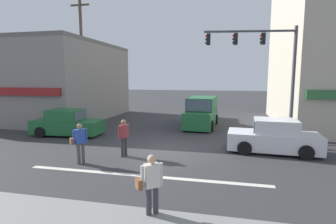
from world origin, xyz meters
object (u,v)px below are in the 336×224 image
at_px(van_parked_curbside, 202,113).
at_px(utility_pole_near_left, 82,62).
at_px(sedan_waiting_far, 273,138).
at_px(pedestrian_mid_crossing, 80,141).
at_px(traffic_light_mast, 269,63).
at_px(pedestrian_far_side, 124,136).
at_px(sedan_crossing_center, 67,124).
at_px(pedestrian_foreground_with_bag, 151,183).

bearing_deg(van_parked_curbside, utility_pole_near_left, -172.40).
distance_m(sedan_waiting_far, pedestrian_mid_crossing, 8.71).
bearing_deg(pedestrian_mid_crossing, traffic_light_mast, 35.74).
height_order(traffic_light_mast, pedestrian_far_side, traffic_light_mast).
bearing_deg(sedan_crossing_center, pedestrian_far_side, -33.75).
distance_m(van_parked_curbside, pedestrian_foreground_with_bag, 12.80).
bearing_deg(pedestrian_far_side, van_parked_curbside, 71.11).
xyz_separation_m(utility_pole_near_left, pedestrian_far_side, (5.87, -6.83, -3.70)).
height_order(utility_pole_near_left, pedestrian_far_side, utility_pole_near_left).
height_order(utility_pole_near_left, pedestrian_mid_crossing, utility_pole_near_left).
xyz_separation_m(utility_pole_near_left, traffic_light_mast, (12.47, -2.43, -0.34)).
distance_m(traffic_light_mast, sedan_waiting_far, 4.25).
bearing_deg(pedestrian_foreground_with_bag, van_parked_curbside, 89.62).
relative_size(sedan_crossing_center, pedestrian_far_side, 2.51).
height_order(van_parked_curbside, pedestrian_far_side, van_parked_curbside).
distance_m(utility_pole_near_left, van_parked_curbside, 9.41).
xyz_separation_m(sedan_crossing_center, pedestrian_far_side, (5.00, -3.34, 0.24)).
xyz_separation_m(utility_pole_near_left, pedestrian_foreground_with_bag, (8.51, -11.65, -3.69)).
xyz_separation_m(traffic_light_mast, van_parked_curbside, (-3.87, 3.58, -3.30)).
distance_m(van_parked_curbside, sedan_crossing_center, 9.02).
bearing_deg(traffic_light_mast, sedan_waiting_far, -89.58).
bearing_deg(utility_pole_near_left, pedestrian_foreground_with_bag, -53.85).
distance_m(traffic_light_mast, pedestrian_mid_crossing, 10.37).
height_order(van_parked_curbside, pedestrian_mid_crossing, van_parked_curbside).
bearing_deg(sedan_waiting_far, utility_pole_near_left, 159.38).
xyz_separation_m(utility_pole_near_left, sedan_crossing_center, (0.86, -3.49, -3.94)).
bearing_deg(van_parked_curbside, sedan_waiting_far, -56.38).
relative_size(sedan_crossing_center, pedestrian_mid_crossing, 2.51).
distance_m(traffic_light_mast, van_parked_curbside, 6.22).
height_order(pedestrian_foreground_with_bag, pedestrian_mid_crossing, same).
relative_size(traffic_light_mast, sedan_waiting_far, 1.48).
relative_size(van_parked_curbside, sedan_crossing_center, 1.12).
bearing_deg(sedan_waiting_far, pedestrian_mid_crossing, -156.53).
xyz_separation_m(sedan_waiting_far, pedestrian_far_side, (-6.62, -2.13, 0.24)).
bearing_deg(utility_pole_near_left, pedestrian_far_side, -49.34).
distance_m(sedan_waiting_far, pedestrian_foreground_with_bag, 8.01).
xyz_separation_m(van_parked_curbside, pedestrian_foreground_with_bag, (-0.09, -12.80, -0.05)).
distance_m(pedestrian_foreground_with_bag, pedestrian_mid_crossing, 5.31).
relative_size(traffic_light_mast, pedestrian_mid_crossing, 3.71).
height_order(sedan_crossing_center, pedestrian_mid_crossing, pedestrian_mid_crossing).
relative_size(utility_pole_near_left, sedan_crossing_center, 2.14).
distance_m(sedan_waiting_far, pedestrian_far_side, 6.96).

